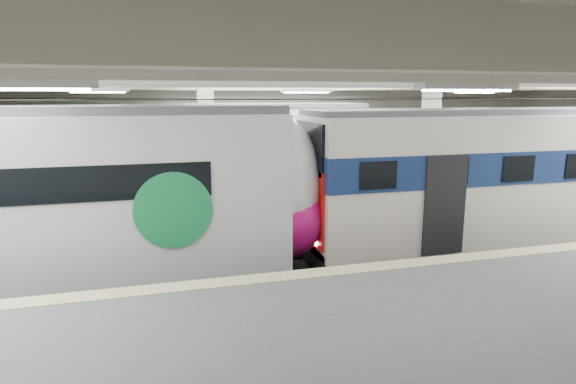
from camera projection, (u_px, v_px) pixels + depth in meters
name	position (u px, v px, depth m)	size (l,w,h in m)	color
station_hall	(353.00, 161.00, 11.58)	(36.00, 24.00, 5.75)	black
modern_emu	(72.00, 203.00, 11.70)	(14.21, 2.93, 4.56)	silver
older_rer	(510.00, 177.00, 14.99)	(13.35, 2.95, 4.41)	silver
far_train	(175.00, 164.00, 17.58)	(14.21, 3.36, 4.50)	silver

